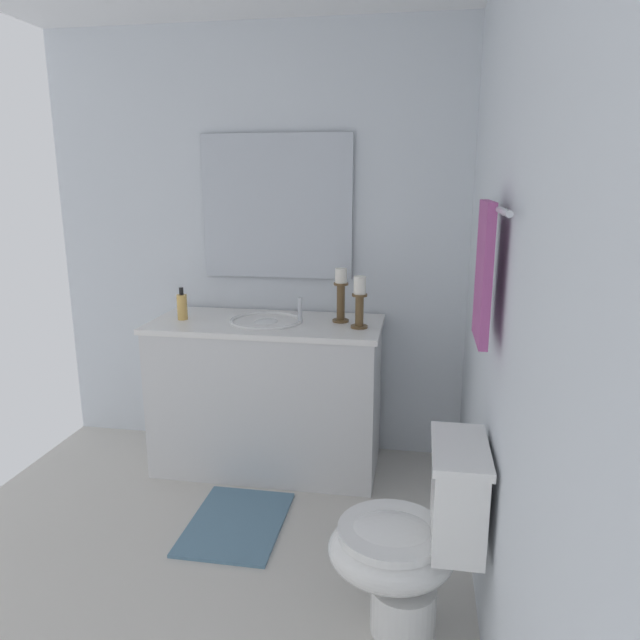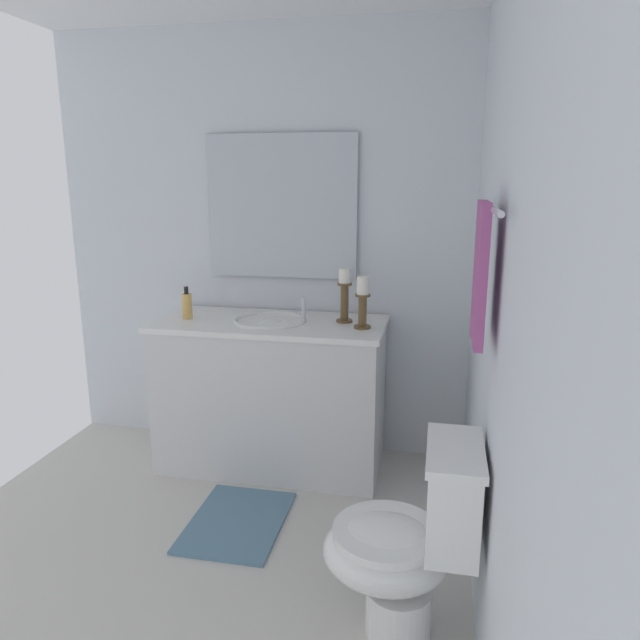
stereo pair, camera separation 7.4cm
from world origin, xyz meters
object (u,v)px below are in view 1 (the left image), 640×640
vanity_cabinet (268,395)px  toilet (411,542)px  sink_basin (266,328)px  soap_bottle (182,306)px  bath_mat (236,523)px  mirror (277,207)px  towel_bar (494,207)px  towel_near_vanity (484,273)px  candle_holder_tall (360,301)px  candle_holder_short (341,294)px

vanity_cabinet → toilet: (1.17, 0.83, -0.06)m
sink_basin → soap_bottle: size_ratio=2.23×
bath_mat → toilet: bearing=56.8°
soap_bottle → bath_mat: (0.59, 0.47, -0.92)m
mirror → towel_bar: mirror is taller
soap_bottle → towel_bar: bearing=56.8°
sink_basin → mirror: (-0.28, -0.00, 0.64)m
sink_basin → toilet: sink_basin is taller
toilet → vanity_cabinet: bearing=-144.6°
sink_basin → towel_near_vanity: bearing=45.1°
vanity_cabinet → mirror: (-0.28, 0.00, 1.03)m
towel_bar → towel_near_vanity: (0.00, -0.02, -0.21)m
towel_bar → candle_holder_tall: bearing=-151.4°
vanity_cabinet → toilet: size_ratio=1.70×
candle_holder_short → candle_holder_tall: bearing=44.8°
bath_mat → towel_near_vanity: bearing=68.8°
vanity_cabinet → candle_holder_short: (-0.06, 0.40, 0.58)m
vanity_cabinet → candle_holder_tall: 0.77m
candle_holder_tall → bath_mat: 1.26m
vanity_cabinet → candle_holder_tall: bearing=84.4°
sink_basin → soap_bottle: bearing=-86.3°
towel_bar → bath_mat: size_ratio=1.25×
towel_bar → soap_bottle: bearing=-123.2°
mirror → candle_holder_short: bearing=61.9°
soap_bottle → bath_mat: bearing=38.3°
toilet → towel_near_vanity: (-0.14, 0.20, 0.95)m
vanity_cabinet → towel_bar: towel_bar is taller
toilet → towel_bar: towel_bar is taller
toilet → mirror: bearing=-150.2°
candle_holder_tall → toilet: (1.12, 0.31, -0.63)m
candle_holder_tall → towel_near_vanity: 1.15m
towel_bar → vanity_cabinet: bearing=-134.3°
candle_holder_short → mirror: bearing=-118.1°
vanity_cabinet → mirror: size_ratio=1.46×
sink_basin → mirror: bearing=-179.8°
towel_near_vanity → sink_basin: bearing=-134.9°
candle_holder_short → soap_bottle: 0.88m
candle_holder_tall → soap_bottle: bearing=-91.1°
mirror → towel_bar: 1.68m
toilet → towel_bar: 1.19m
sink_basin → candle_holder_tall: (0.05, 0.52, 0.18)m
mirror → towel_near_vanity: (1.31, 1.03, -0.14)m
soap_bottle → towel_near_vanity: 1.84m
toilet → sink_basin: bearing=-144.7°
sink_basin → bath_mat: 1.02m
mirror → vanity_cabinet: bearing=-0.0°
mirror → towel_near_vanity: size_ratio=1.85×
vanity_cabinet → candle_holder_tall: candle_holder_tall is taller
mirror → candle_holder_tall: 0.77m
vanity_cabinet → towel_near_vanity: 1.70m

